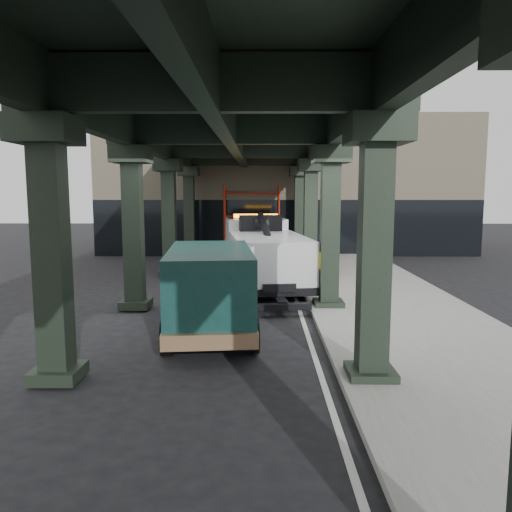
{
  "coord_description": "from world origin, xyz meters",
  "views": [
    {
      "loc": [
        0.5,
        -13.18,
        3.64
      ],
      "look_at": [
        0.35,
        1.88,
        1.7
      ],
      "focal_mm": 35.0,
      "sensor_mm": 36.0,
      "label": 1
    }
  ],
  "objects": [
    {
      "name": "viaduct",
      "position": [
        -0.4,
        2.0,
        5.46
      ],
      "size": [
        7.4,
        32.0,
        6.4
      ],
      "color": "black",
      "rests_on": "ground"
    },
    {
      "name": "building",
      "position": [
        2.0,
        20.0,
        4.0
      ],
      "size": [
        22.0,
        10.0,
        8.0
      ],
      "primitive_type": "cube",
      "color": "#C6B793",
      "rests_on": "ground"
    },
    {
      "name": "sidewalk",
      "position": [
        4.5,
        2.0,
        0.07
      ],
      "size": [
        5.0,
        40.0,
        0.15
      ],
      "primitive_type": "cube",
      "color": "gray",
      "rests_on": "ground"
    },
    {
      "name": "tow_truck",
      "position": [
        0.52,
        6.11,
        1.39
      ],
      "size": [
        3.44,
        8.92,
        2.86
      ],
      "rotation": [
        0.0,
        0.0,
        0.13
      ],
      "color": "black",
      "rests_on": "ground"
    },
    {
      "name": "towed_van",
      "position": [
        -0.8,
        -0.57,
        1.2
      ],
      "size": [
        2.63,
        5.67,
        2.23
      ],
      "rotation": [
        0.0,
        0.0,
        0.09
      ],
      "color": "#103934",
      "rests_on": "ground"
    },
    {
      "name": "lane_stripe",
      "position": [
        1.7,
        2.0,
        0.01
      ],
      "size": [
        0.12,
        38.0,
        0.01
      ],
      "primitive_type": "cube",
      "color": "silver",
      "rests_on": "ground"
    },
    {
      "name": "ground",
      "position": [
        0.0,
        0.0,
        0.0
      ],
      "size": [
        90.0,
        90.0,
        0.0
      ],
      "primitive_type": "plane",
      "color": "black",
      "rests_on": "ground"
    },
    {
      "name": "scaffolding",
      "position": [
        0.0,
        14.64,
        2.11
      ],
      "size": [
        3.08,
        0.88,
        4.0
      ],
      "color": "red",
      "rests_on": "ground"
    }
  ]
}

